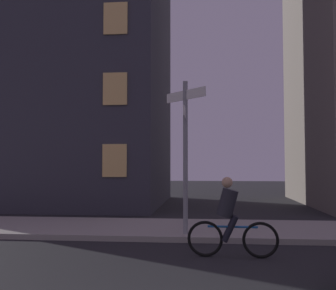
# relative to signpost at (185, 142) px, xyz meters

# --- Properties ---
(sidewalk_kerb) EXTENTS (40.00, 3.08, 0.14)m
(sidewalk_kerb) POSITION_rel_signpost_xyz_m (0.41, 1.08, -2.35)
(sidewalk_kerb) COLOR #9E9991
(sidewalk_kerb) RESTS_ON ground_plane
(signpost) EXTENTS (1.04, 1.54, 3.83)m
(signpost) POSITION_rel_signpost_xyz_m (0.00, 0.00, 0.00)
(signpost) COLOR gray
(signpost) RESTS_ON sidewalk_kerb
(cyclist) EXTENTS (1.82, 0.33, 1.61)m
(cyclist) POSITION_rel_signpost_xyz_m (0.99, -1.79, -1.68)
(cyclist) COLOR black
(cyclist) RESTS_ON ground_plane
(building_left_block) EXTENTS (10.53, 8.11, 18.83)m
(building_left_block) POSITION_rel_signpost_xyz_m (-6.75, 8.20, 6.99)
(building_left_block) COLOR #383842
(building_left_block) RESTS_ON ground_plane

